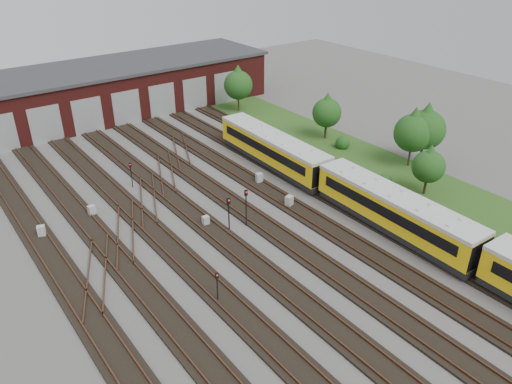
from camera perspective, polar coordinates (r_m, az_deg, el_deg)
ground at (r=38.82m, az=2.40°, el=-7.44°), size 120.00×120.00×0.00m
track_network at (r=39.04m, az=1.66°, el=-7.00°), size 30.40×70.00×0.33m
maintenance_shed at (r=70.07m, az=-18.94°, el=10.61°), size 51.00×12.50×6.35m
grass_verge at (r=56.74m, az=11.03°, el=4.20°), size 8.00×55.00×0.05m
metro_train at (r=42.34m, az=15.57°, el=-2.10°), size 3.25×47.59×3.21m
signal_mast_0 at (r=33.86m, az=-4.47°, el=-10.36°), size 0.23×0.22×2.38m
signal_mast_1 at (r=40.88m, az=-3.14°, el=-2.07°), size 0.29×0.27×3.14m
signal_mast_2 at (r=49.52m, az=-14.10°, el=2.26°), size 0.25×0.24×2.57m
signal_mast_3 at (r=41.48m, az=-1.14°, el=-1.31°), size 0.28×0.26×3.43m
relay_cabinet_0 at (r=44.45m, az=-23.30°, el=-4.17°), size 0.75×0.68×1.03m
relay_cabinet_1 at (r=46.08m, az=-18.25°, el=-2.04°), size 0.65×0.56×0.98m
relay_cabinet_2 at (r=42.59m, az=-5.76°, el=-3.31°), size 0.55×0.46×0.89m
relay_cabinet_3 at (r=49.28m, az=0.37°, el=1.58°), size 0.73×0.65×1.05m
relay_cabinet_4 at (r=45.22m, az=3.81°, el=-1.07°), size 0.77×0.69×1.08m
tree_0 at (r=68.41m, az=-2.05°, el=12.49°), size 3.86×3.86×6.40m
tree_1 at (r=59.55m, az=8.12°, el=9.33°), size 3.42×3.42×5.67m
tree_2 at (r=53.97m, az=17.58°, el=6.92°), size 3.95×3.95×6.55m
tree_3 at (r=48.73m, az=19.19°, el=3.15°), size 3.06×3.06×5.07m
tree_4 at (r=54.77m, az=18.87°, el=7.26°), size 4.15×4.15×6.87m
bush_0 at (r=50.32m, az=14.54°, el=1.43°), size 1.42×1.42×1.42m
bush_1 at (r=58.09m, az=9.88°, el=5.74°), size 1.65×1.65×1.65m
bush_2 at (r=74.60m, az=-2.94°, el=11.15°), size 1.59×1.59×1.59m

